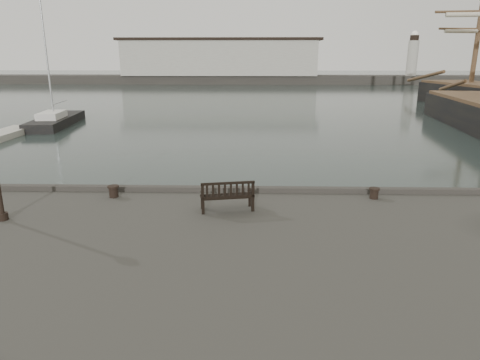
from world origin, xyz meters
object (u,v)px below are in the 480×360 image
Objects in this scene: bollard_left at (114,191)px; bollard_right at (374,193)px; bench at (227,201)px; yacht_d at (56,123)px.

bollard_left is 1.08× the size of bollard_right.
bench is 5.14m from bollard_right.
bench is 4.68× the size of bollard_right.
yacht_d reaches higher than bench.
bollard_right is (4.96, 1.32, -0.12)m from bench.
bollard_left is at bearing -68.66° from yacht_d.
yacht_d is (-17.81, 27.24, -1.63)m from bench.
bench is at bearing -17.04° from bollard_left.
bollard_right is at bearing -55.32° from yacht_d.
bollard_left is at bearing 151.90° from bench.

